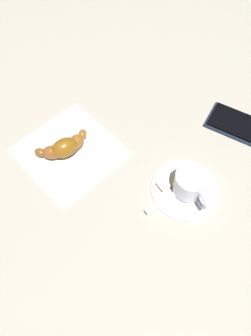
{
  "coord_description": "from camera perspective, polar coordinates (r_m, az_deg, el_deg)",
  "views": [
    {
      "loc": [
        0.22,
        -0.24,
        0.57
      ],
      "look_at": [
        0.0,
        -0.0,
        0.01
      ],
      "focal_mm": 35.22,
      "sensor_mm": 36.0,
      "label": 1
    }
  ],
  "objects": [
    {
      "name": "ground_plane",
      "position": [
        0.66,
        0.03,
        -0.03
      ],
      "size": [
        1.8,
        1.8,
        0.0
      ],
      "primitive_type": "plane",
      "color": "#AEA796"
    },
    {
      "name": "saucer",
      "position": [
        0.64,
        10.25,
        -3.62
      ],
      "size": [
        0.13,
        0.13,
        0.01
      ],
      "primitive_type": "cylinder",
      "color": "silver",
      "rests_on": "ground"
    },
    {
      "name": "espresso_cup",
      "position": [
        0.62,
        11.26,
        -2.59
      ],
      "size": [
        0.08,
        0.06,
        0.05
      ],
      "color": "silver",
      "rests_on": "saucer"
    },
    {
      "name": "teaspoon",
      "position": [
        0.63,
        10.02,
        -3.46
      ],
      "size": [
        0.05,
        0.13,
        0.01
      ],
      "color": "silver",
      "rests_on": "saucer"
    },
    {
      "name": "sugar_packet",
      "position": [
        0.64,
        8.16,
        -1.96
      ],
      "size": [
        0.04,
        0.07,
        0.01
      ],
      "primitive_type": "cube",
      "rotation": [
        0.0,
        0.0,
        4.46
      ],
      "color": "beige",
      "rests_on": "saucer"
    },
    {
      "name": "napkin",
      "position": [
        0.69,
        -9.59,
        2.77
      ],
      "size": [
        0.2,
        0.19,
        0.0
      ],
      "primitive_type": "cube",
      "rotation": [
        0.0,
        0.0,
        -0.08
      ],
      "color": "white",
      "rests_on": "ground"
    },
    {
      "name": "croissant",
      "position": [
        0.67,
        -10.57,
        3.57
      ],
      "size": [
        0.08,
        0.12,
        0.04
      ],
      "color": "brown",
      "rests_on": "napkin"
    },
    {
      "name": "cell_phone",
      "position": [
        0.75,
        18.93,
        7.09
      ],
      "size": [
        0.14,
        0.1,
        0.01
      ],
      "color": "#182031",
      "rests_on": "ground"
    }
  ]
}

